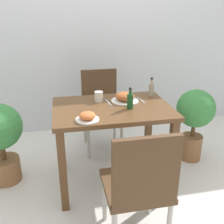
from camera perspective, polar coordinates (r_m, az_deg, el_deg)
ground_plane at (r=2.58m, az=0.00°, el=-14.52°), size 16.00×16.00×0.00m
wall_back at (r=3.31m, az=-4.52°, el=17.89°), size 8.00×0.05×2.60m
dining_table at (r=2.26m, az=0.00°, el=-1.80°), size 0.99×0.70×0.75m
chair_near at (r=1.71m, az=5.96°, el=-15.31°), size 0.42×0.42×0.89m
chair_far at (r=2.94m, az=-2.43°, el=1.37°), size 0.42×0.42×0.89m
food_plate at (r=2.33m, az=2.83°, el=3.18°), size 0.24×0.24×0.08m
side_plate at (r=1.94m, az=-5.40°, el=-1.07°), size 0.18×0.18×0.07m
drink_cup at (r=2.33m, az=-2.91°, el=3.40°), size 0.07×0.07×0.09m
sauce_bottle at (r=2.49m, az=8.56°, el=5.04°), size 0.05×0.05×0.18m
condiment_bottle at (r=2.15m, az=3.95°, el=2.54°), size 0.05×0.05×0.18m
fork_utensil at (r=2.31m, az=-0.84°, el=2.12°), size 0.03×0.16×0.00m
spoon_utensil at (r=2.38m, az=6.36°, el=2.60°), size 0.03×0.17×0.00m
potted_plant_left at (r=2.53m, az=-23.22°, el=-4.69°), size 0.41×0.41×0.76m
potted_plant_right at (r=2.80m, az=17.59°, el=-0.83°), size 0.39×0.39×0.77m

